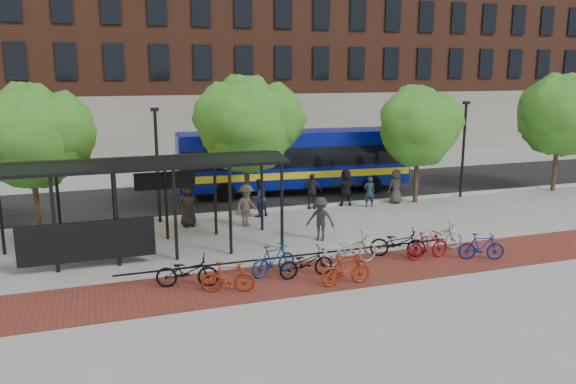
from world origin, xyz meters
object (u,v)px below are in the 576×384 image
object	(u,v)px
lamp_post_left	(157,162)
pedestrian_3	(246,205)
bike_3	(273,260)
pedestrian_0	(188,205)
pedestrian_2	(259,198)
pedestrian_9	(321,219)
lamp_post_right	(464,146)
bike_10	(437,236)
bike_5	(346,270)
pedestrian_6	(396,186)
tree_c	(420,124)
bike_11	(481,247)
bus	(294,158)
pedestrian_7	(369,192)
tree_a	(32,133)
bike_9	(427,245)
pedestrian_5	(346,187)
tree_d	(561,112)
bus_shelter	(137,173)
bike_8	(398,243)
tree_b	(248,121)
bike_0	(187,271)
bike_1	(228,277)
bike_6	(350,249)
pedestrian_4	(312,191)
bike_4	(306,263)

from	to	relation	value
lamp_post_left	pedestrian_3	distance (m)	4.40
bike_3	pedestrian_0	distance (m)	7.21
pedestrian_2	pedestrian_9	bearing A→B (deg)	87.16
lamp_post_right	bike_10	size ratio (longest dim) A/B	2.49
bike_5	pedestrian_6	xyz separation A→B (m)	(7.20, 9.54, 0.36)
tree_c	bike_11	xyz separation A→B (m)	(-2.70, -8.77, -3.56)
bus	pedestrian_6	distance (m)	5.93
pedestrian_6	pedestrian_7	bearing A→B (deg)	1.25
bike_10	tree_a	bearing A→B (deg)	70.46
pedestrian_2	pedestrian_3	world-z (taller)	pedestrian_3
pedestrian_6	pedestrian_9	distance (m)	7.78
tree_c	bike_9	distance (m)	9.91
pedestrian_5	pedestrian_7	size ratio (longest dim) A/B	1.22
tree_d	bus	xyz separation A→B (m)	(-14.26, 4.25, -2.49)
lamp_post_left	pedestrian_9	xyz separation A→B (m)	(5.80, -4.93, -1.86)
tree_c	pedestrian_5	xyz separation A→B (m)	(-3.83, 0.45, -3.11)
bus_shelter	tree_a	world-z (taller)	tree_a
bus_shelter	pedestrian_6	xyz separation A→B (m)	(13.07, 3.93, -2.12)
bus_shelter	bike_5	bearing A→B (deg)	-43.72
lamp_post_left	pedestrian_3	size ratio (longest dim) A/B	2.77
bike_8	pedestrian_2	distance (m)	7.96
tree_c	pedestrian_0	distance (m)	12.39
bus	bike_5	distance (m)	14.10
bus_shelter	pedestrian_0	bearing A→B (deg)	52.96
tree_b	bike_0	distance (m)	9.80
bike_11	pedestrian_3	world-z (taller)	pedestrian_3
lamp_post_left	pedestrian_5	size ratio (longest dim) A/B	2.72
bike_3	bus_shelter	bearing A→B (deg)	25.44
tree_a	pedestrian_2	distance (m)	10.00
pedestrian_0	pedestrian_7	xyz separation A→B (m)	(9.14, 0.65, -0.18)
tree_c	lamp_post_left	xyz separation A→B (m)	(-13.09, 0.25, -1.31)
bike_1	pedestrian_2	size ratio (longest dim) A/B	0.92
bike_1	pedestrian_5	size ratio (longest dim) A/B	0.87
pedestrian_3	pedestrian_7	bearing A→B (deg)	-19.78
lamp_post_right	bike_1	bearing A→B (deg)	-148.78
tree_b	bike_9	distance (m)	10.06
tree_b	bike_8	xyz separation A→B (m)	(3.61, -7.50, -3.93)
tree_b	bike_6	size ratio (longest dim) A/B	3.07
pedestrian_3	tree_b	bearing A→B (deg)	39.22
pedestrian_9	bike_0	bearing A→B (deg)	-114.65
bus_shelter	bike_8	xyz separation A→B (m)	(8.84, -3.68, -2.47)
bike_0	pedestrian_0	world-z (taller)	pedestrian_0
bike_5	pedestrian_4	xyz separation A→B (m)	(2.68, 9.87, 0.35)
pedestrian_2	pedestrian_6	size ratio (longest dim) A/B	1.02
tree_a	bike_4	bearing A→B (deg)	-43.89
pedestrian_5	pedestrian_7	world-z (taller)	pedestrian_5
pedestrian_4	tree_a	bearing A→B (deg)	-163.63
pedestrian_6	pedestrian_7	distance (m)	1.70
bike_3	tree_a	bearing A→B (deg)	25.37
bus_shelter	bike_9	xyz separation A→B (m)	(9.71, -4.26, -2.48)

